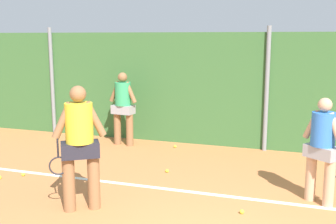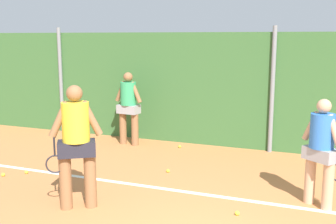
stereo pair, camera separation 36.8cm
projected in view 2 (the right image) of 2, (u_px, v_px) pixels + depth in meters
name	position (u px, v px, depth m)	size (l,w,h in m)	color
ground_plane	(235.00, 217.00, 5.99)	(30.02, 30.02, 0.00)	#C67542
hedge_fence_backdrop	(273.00, 92.00, 9.34)	(19.51, 0.25, 2.70)	#386633
fence_post_left	(61.00, 81.00, 11.17)	(0.10, 0.10, 2.84)	gray
fence_post_center	(272.00, 90.00, 9.17)	(0.10, 0.10, 2.84)	gray
court_baseline_paint	(244.00, 200.00, 6.62)	(14.26, 0.10, 0.01)	white
player_foreground_near	(76.00, 140.00, 6.15)	(0.71, 0.59, 1.90)	#8C603D
player_midcourt	(321.00, 147.00, 6.23)	(0.69, 0.52, 1.69)	tan
player_backcourt_far	(129.00, 104.00, 9.89)	(0.74, 0.38, 1.77)	#8C603D
tennis_ball_2	(168.00, 171.00, 7.97)	(0.07, 0.07, 0.07)	#CCDB33
tennis_ball_6	(180.00, 146.00, 9.75)	(0.07, 0.07, 0.07)	#CCDB33
tennis_ball_8	(26.00, 172.00, 7.90)	(0.07, 0.07, 0.07)	#CCDB33
tennis_ball_9	(237.00, 213.00, 6.06)	(0.07, 0.07, 0.07)	#CCDB33
tennis_ball_10	(3.00, 175.00, 7.75)	(0.07, 0.07, 0.07)	#CCDB33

